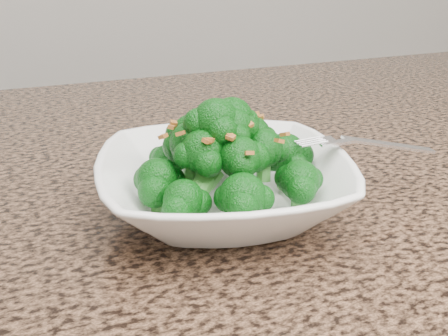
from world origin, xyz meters
name	(u,v)px	position (x,y,z in m)	size (l,w,h in m)	color
granite_counter	(223,181)	(0.00, 0.30, 0.89)	(1.64, 1.04, 0.03)	brown
bowl	(224,186)	(-0.04, 0.19, 0.93)	(0.25, 0.25, 0.06)	white
broccoli_pile	(224,119)	(-0.04, 0.19, 1.00)	(0.22, 0.22, 0.08)	#09560D
garlic_topping	(224,76)	(-0.04, 0.19, 1.04)	(0.13, 0.13, 0.01)	#B26C2B
fork	(346,142)	(0.08, 0.17, 0.97)	(0.18, 0.03, 0.01)	silver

